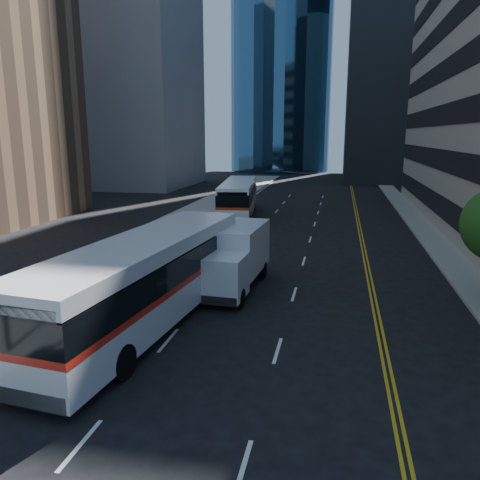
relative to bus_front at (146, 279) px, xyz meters
The scene contains 7 objects.
ground 6.09m from the bus_front, 34.02° to the right, with size 160.00×160.00×0.00m, color black.
sidewalk_west 22.57m from the bus_front, 104.68° to the left, with size 5.00×90.00×0.15m, color gray.
sidewalk_east 25.83m from the bus_front, 57.62° to the left, with size 2.00×90.00×0.15m, color gray.
midrise_west 56.21m from the bus_front, 115.45° to the left, with size 18.00×18.00×35.00m, color gray.
bus_front is the anchor object (origin of this frame).
bus_rear 25.58m from the bus_front, 94.04° to the left, with size 4.21×12.50×3.16m.
box_truck 5.57m from the bus_front, 64.54° to the left, with size 2.51×6.33×2.97m.
Camera 1 is at (2.31, -12.89, 7.30)m, focal length 35.00 mm.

